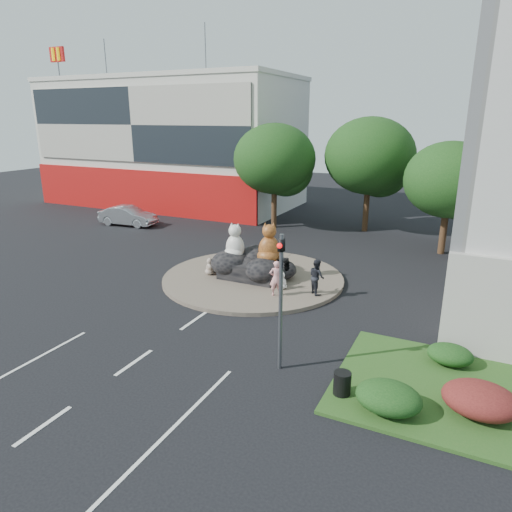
{
  "coord_description": "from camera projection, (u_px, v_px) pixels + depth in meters",
  "views": [
    {
      "loc": [
        10.59,
        -11.5,
        8.72
      ],
      "look_at": [
        1.04,
        8.22,
        2.0
      ],
      "focal_mm": 32.0,
      "sensor_mm": 36.0,
      "label": 1
    }
  ],
  "objects": [
    {
      "name": "ground",
      "position": [
        134.0,
        363.0,
        16.86
      ],
      "size": [
        120.0,
        120.0,
        0.0
      ],
      "primitive_type": "plane",
      "color": "black",
      "rests_on": "ground"
    },
    {
      "name": "roundabout_island",
      "position": [
        253.0,
        278.0,
        25.43
      ],
      "size": [
        10.0,
        10.0,
        0.2
      ],
      "primitive_type": "cylinder",
      "color": "brown",
      "rests_on": "ground"
    },
    {
      "name": "rock_plinth",
      "position": [
        253.0,
        268.0,
        25.27
      ],
      "size": [
        3.2,
        2.6,
        0.9
      ],
      "primitive_type": null,
      "color": "black",
      "rests_on": "roundabout_island"
    },
    {
      "name": "shophouse_block",
      "position": [
        172.0,
        142.0,
        46.57
      ],
      "size": [
        25.2,
        12.3,
        17.4
      ],
      "color": "beige",
      "rests_on": "ground"
    },
    {
      "name": "grass_verge",
      "position": [
        495.0,
        402.0,
        14.42
      ],
      "size": [
        10.0,
        6.0,
        0.12
      ],
      "primitive_type": "cube",
      "color": "#224E1A",
      "rests_on": "ground"
    },
    {
      "name": "tree_left",
      "position": [
        276.0,
        162.0,
        35.94
      ],
      "size": [
        6.46,
        6.46,
        8.27
      ],
      "color": "#382314",
      "rests_on": "ground"
    },
    {
      "name": "tree_mid",
      "position": [
        371.0,
        160.0,
        34.66
      ],
      "size": [
        6.84,
        6.84,
        8.76
      ],
      "color": "#382314",
      "rests_on": "ground"
    },
    {
      "name": "tree_right",
      "position": [
        450.0,
        184.0,
        28.99
      ],
      "size": [
        5.7,
        5.7,
        7.3
      ],
      "color": "#382314",
      "rests_on": "ground"
    },
    {
      "name": "hedge_near_green",
      "position": [
        388.0,
        397.0,
        13.8
      ],
      "size": [
        2.0,
        1.6,
        0.9
      ],
      "primitive_type": "ellipsoid",
      "color": "#123711",
      "rests_on": "grass_verge"
    },
    {
      "name": "hedge_red",
      "position": [
        480.0,
        400.0,
        13.61
      ],
      "size": [
        2.2,
        1.76,
        0.99
      ],
      "primitive_type": "ellipsoid",
      "color": "#511516",
      "rests_on": "grass_verge"
    },
    {
      "name": "hedge_back_green",
      "position": [
        450.0,
        354.0,
        16.47
      ],
      "size": [
        1.6,
        1.28,
        0.72
      ],
      "primitive_type": "ellipsoid",
      "color": "#123711",
      "rests_on": "grass_verge"
    },
    {
      "name": "traffic_light",
      "position": [
        284.0,
        274.0,
        15.39
      ],
      "size": [
        0.44,
        1.24,
        5.0
      ],
      "color": "#595B60",
      "rests_on": "ground"
    },
    {
      "name": "cat_white",
      "position": [
        235.0,
        241.0,
        25.2
      ],
      "size": [
        1.29,
        1.14,
        2.06
      ],
      "primitive_type": null,
      "rotation": [
        0.0,
        0.0,
        -0.06
      ],
      "color": "silver",
      "rests_on": "rock_plinth"
    },
    {
      "name": "cat_tabby",
      "position": [
        269.0,
        243.0,
        24.57
      ],
      "size": [
        1.72,
        1.64,
        2.22
      ],
      "primitive_type": null,
      "rotation": [
        0.0,
        0.0,
        0.48
      ],
      "color": "#B97D26",
      "rests_on": "rock_plinth"
    },
    {
      "name": "kitten_calico",
      "position": [
        210.0,
        266.0,
        25.57
      ],
      "size": [
        0.79,
        0.78,
        1.0
      ],
      "primitive_type": null,
      "rotation": [
        0.0,
        0.0,
        -0.69
      ],
      "color": "silver",
      "rests_on": "roundabout_island"
    },
    {
      "name": "kitten_white",
      "position": [
        282.0,
        280.0,
        23.42
      ],
      "size": [
        0.68,
        0.63,
        0.91
      ],
      "primitive_type": null,
      "rotation": [
        0.0,
        0.0,
        0.35
      ],
      "color": "white",
      "rests_on": "roundabout_island"
    },
    {
      "name": "pedestrian_pink",
      "position": [
        276.0,
        278.0,
        22.42
      ],
      "size": [
        0.78,
        0.7,
        1.79
      ],
      "primitive_type": "imported",
      "rotation": [
        0.0,
        0.0,
        3.66
      ],
      "color": "pink",
      "rests_on": "roundabout_island"
    },
    {
      "name": "pedestrian_dark",
      "position": [
        317.0,
        277.0,
        22.65
      ],
      "size": [
        1.1,
        1.1,
        1.79
      ],
      "primitive_type": "imported",
      "rotation": [
        0.0,
        0.0,
        2.36
      ],
      "color": "black",
      "rests_on": "roundabout_island"
    },
    {
      "name": "parked_car",
      "position": [
        128.0,
        216.0,
        37.93
      ],
      "size": [
        5.04,
        2.19,
        1.61
      ],
      "primitive_type": "imported",
      "rotation": [
        0.0,
        0.0,
        1.67
      ],
      "color": "#AEB1B6",
      "rests_on": "ground"
    },
    {
      "name": "litter_bin",
      "position": [
        342.0,
        383.0,
        14.66
      ],
      "size": [
        0.68,
        0.68,
        0.77
      ],
      "primitive_type": "cylinder",
      "rotation": [
        0.0,
        0.0,
        -0.22
      ],
      "color": "black",
      "rests_on": "grass_verge"
    }
  ]
}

